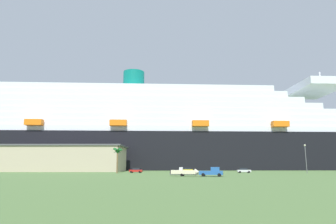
{
  "coord_description": "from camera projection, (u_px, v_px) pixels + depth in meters",
  "views": [
    {
      "loc": [
        -4.7,
        -88.85,
        2.8
      ],
      "look_at": [
        -8.78,
        31.19,
        24.81
      ],
      "focal_mm": 30.72,
      "sensor_mm": 36.0,
      "label": 1
    }
  ],
  "objects": [
    {
      "name": "pickup_truck",
      "position": [
        212.0,
        172.0,
        68.4
      ],
      "size": [
        5.88,
        3.11,
        2.2
      ],
      "color": "#2659A5",
      "rests_on": "ground_plane"
    },
    {
      "name": "street_lamp",
      "position": [
        306.0,
        155.0,
        91.89
      ],
      "size": [
        0.56,
        0.56,
        9.17
      ],
      "color": "slate",
      "rests_on": "ground_plane"
    },
    {
      "name": "ground_plane",
      "position": [
        190.0,
        172.0,
        116.18
      ],
      "size": [
        600.0,
        600.0,
        0.0
      ],
      "primitive_type": "plane",
      "color": "#4C6B38"
    },
    {
      "name": "parked_car_yellow_taxi",
      "position": [
        187.0,
        170.0,
        106.34
      ],
      "size": [
        4.67,
        2.36,
        1.58
      ],
      "color": "yellow",
      "rests_on": "ground_plane"
    },
    {
      "name": "cruise_ship",
      "position": [
        193.0,
        136.0,
        154.84
      ],
      "size": [
        268.86,
        52.54,
        59.31
      ],
      "color": "black",
      "rests_on": "ground_plane"
    },
    {
      "name": "palm_tree",
      "position": [
        117.0,
        153.0,
        94.39
      ],
      "size": [
        3.27,
        3.05,
        8.28
      ],
      "color": "brown",
      "rests_on": "ground_plane"
    },
    {
      "name": "small_boat_on_trailer",
      "position": [
        186.0,
        172.0,
        69.76
      ],
      "size": [
        8.27,
        3.11,
        2.15
      ],
      "color": "#595960",
      "rests_on": "ground_plane"
    },
    {
      "name": "parked_car_silver_sedan",
      "position": [
        244.0,
        170.0,
        97.24
      ],
      "size": [
        4.59,
        2.19,
        1.58
      ],
      "color": "silver",
      "rests_on": "ground_plane"
    },
    {
      "name": "terminal_building",
      "position": [
        56.0,
        158.0,
        119.74
      ],
      "size": [
        58.12,
        24.39,
        10.57
      ],
      "color": "#B7A88C",
      "rests_on": "ground_plane"
    },
    {
      "name": "parked_car_red_hatchback",
      "position": [
        136.0,
        170.0,
        98.6
      ],
      "size": [
        4.57,
        2.37,
        1.58
      ],
      "color": "red",
      "rests_on": "ground_plane"
    },
    {
      "name": "parked_car_green_wagon",
      "position": [
        69.0,
        170.0,
        109.04
      ],
      "size": [
        4.33,
        2.12,
        1.58
      ],
      "color": "#2D723F",
      "rests_on": "ground_plane"
    }
  ]
}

